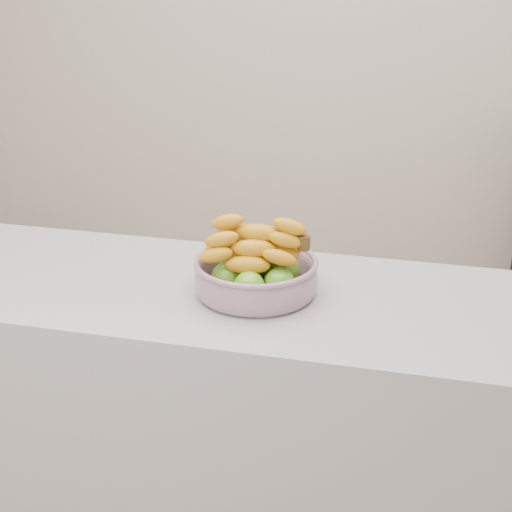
# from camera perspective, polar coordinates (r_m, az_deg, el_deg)

# --- Properties ---
(ground) EXTENTS (4.00, 4.00, 0.00)m
(ground) POSITION_cam_1_polar(r_m,az_deg,el_deg) (2.53, -2.39, -19.05)
(ground) COLOR #8B7B55
(ground) RESTS_ON ground
(counter) EXTENTS (2.00, 0.60, 0.90)m
(counter) POSITION_cam_1_polar(r_m,az_deg,el_deg) (2.08, -4.30, -13.70)
(counter) COLOR #94949B
(counter) RESTS_ON ground
(fruit_bowl) EXTENTS (0.31, 0.31, 0.18)m
(fruit_bowl) POSITION_cam_1_polar(r_m,az_deg,el_deg) (1.79, -0.01, -1.23)
(fruit_bowl) COLOR #9AA2B9
(fruit_bowl) RESTS_ON counter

